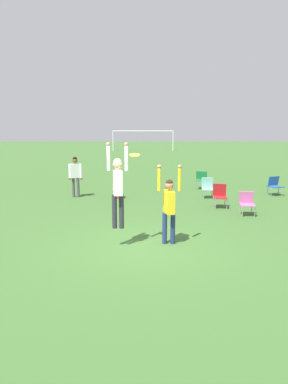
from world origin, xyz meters
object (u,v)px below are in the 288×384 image
object	(u,v)px
camping_chair_3	(247,202)
person_defending	(169,203)
camping_chair_1	(207,186)
person_jumping	(118,183)
frisbee	(134,155)
camping_chair_4	(275,184)
camping_chair_2	(202,178)
camping_chair_0	(220,194)
person_spectator_near	(75,173)
cooler_box	(117,193)

from	to	relation	value
camping_chair_3	person_defending	bearing A→B (deg)	56.28
camping_chair_1	person_jumping	bearing A→B (deg)	68.75
frisbee	camping_chair_4	size ratio (longest dim) A/B	0.32
person_defending	camping_chair_2	xyz separation A→B (m)	(1.96, 8.38, -0.57)
camping_chair_1	camping_chair_3	bearing A→B (deg)	110.94
person_defending	camping_chair_3	bearing A→B (deg)	127.09
camping_chair_0	camping_chair_4	world-z (taller)	camping_chair_0
camping_chair_3	camping_chair_4	xyz separation A→B (m)	(2.12, 3.71, 0.00)
camping_chair_0	camping_chair_1	bearing A→B (deg)	-72.75
camping_chair_0	person_spectator_near	size ratio (longest dim) A/B	0.51
camping_chair_0	person_spectator_near	world-z (taller)	person_spectator_near
camping_chair_1	camping_chair_4	xyz separation A→B (m)	(2.98, 0.70, -0.02)
camping_chair_0	cooler_box	size ratio (longest dim) A/B	2.05
person_jumping	person_spectator_near	world-z (taller)	person_jumping
frisbee	camping_chair_2	distance (m)	9.13
person_defending	camping_chair_4	world-z (taller)	person_defending
person_jumping	person_defending	size ratio (longest dim) A/B	1.04
camping_chair_2	cooler_box	bearing A→B (deg)	49.52
person_jumping	camping_chair_3	world-z (taller)	person_jumping
person_defending	camping_chair_3	distance (m)	4.20
camping_chair_2	camping_chair_0	bearing A→B (deg)	108.48
camping_chair_2	person_spectator_near	distance (m)	5.99
camping_chair_2	camping_chair_4	bearing A→B (deg)	168.93
frisbee	camping_chair_0	size ratio (longest dim) A/B	0.29
camping_chair_1	person_spectator_near	xyz separation A→B (m)	(-5.48, 0.07, 0.54)
camping_chair_0	cooler_box	world-z (taller)	camping_chair_0
person_jumping	person_spectator_near	xyz separation A→B (m)	(-2.33, 6.45, -0.57)
person_jumping	camping_chair_4	xyz separation A→B (m)	(6.13, 7.08, -1.13)
person_defending	frisbee	world-z (taller)	frisbee
camping_chair_1	camping_chair_3	distance (m)	3.13
camping_chair_1	person_spectator_near	size ratio (longest dim) A/B	0.49
person_spectator_near	cooler_box	distance (m)	1.94
camping_chair_2	person_spectator_near	bearing A→B (deg)	38.57
person_spectator_near	camping_chair_4	bearing A→B (deg)	-20.80
person_defending	person_spectator_near	bearing A→B (deg)	-161.38
person_defending	camping_chair_3	xyz separation A→B (m)	(2.75, 3.11, -0.61)
camping_chair_0	person_spectator_near	distance (m)	5.99
camping_chair_3	frisbee	bearing A→B (deg)	49.56
cooler_box	frisbee	bearing A→B (deg)	-80.91
camping_chair_2	camping_chair_4	size ratio (longest dim) A/B	1.03
camping_chair_0	cooler_box	distance (m)	4.26
camping_chair_4	person_spectator_near	bearing A→B (deg)	-19.63
camping_chair_1	camping_chair_3	size ratio (longest dim) A/B	1.06
frisbee	camping_chair_2	xyz separation A→B (m)	(2.82, 8.50, -1.77)
camping_chair_3	cooler_box	xyz separation A→B (m)	(-4.58, 2.86, -0.24)
camping_chair_3	camping_chair_4	bearing A→B (deg)	-112.01
frisbee	cooler_box	xyz separation A→B (m)	(-0.97, 6.08, -2.05)
camping_chair_2	person_jumping	bearing A→B (deg)	86.61
camping_chair_2	cooler_box	distance (m)	4.50
person_jumping	camping_chair_0	world-z (taller)	person_jumping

